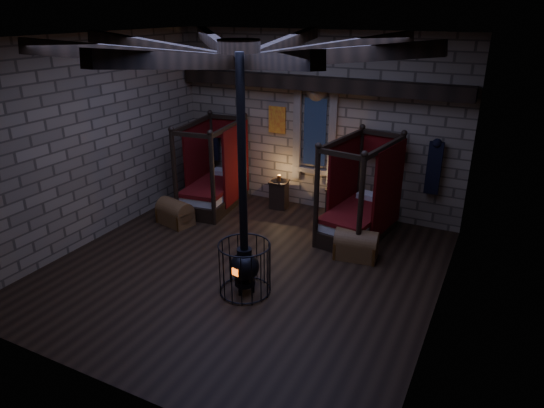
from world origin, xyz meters
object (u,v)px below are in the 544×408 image
at_px(bed_right, 360,213).
at_px(trunk_right, 356,245).
at_px(bed_left, 215,186).
at_px(trunk_left, 175,213).
at_px(stove, 245,262).

bearing_deg(bed_right, trunk_right, -66.87).
distance_m(bed_right, trunk_right, 1.10).
xyz_separation_m(bed_left, trunk_left, (-0.22, -1.35, -0.26)).
relative_size(bed_left, bed_right, 0.98).
bearing_deg(trunk_right, bed_right, 96.85).
bearing_deg(bed_left, trunk_left, -106.12).
bearing_deg(bed_right, trunk_left, -152.65).
height_order(trunk_right, stove, stove).
distance_m(trunk_left, stove, 3.39).
relative_size(bed_right, trunk_left, 2.41).
height_order(bed_left, trunk_right, bed_left).
height_order(bed_left, stove, stove).
xyz_separation_m(trunk_right, stove, (-1.35, -2.08, 0.32)).
xyz_separation_m(bed_left, bed_right, (3.73, -0.03, 0.01)).
xyz_separation_m(trunk_left, stove, (2.86, -1.79, 0.32)).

